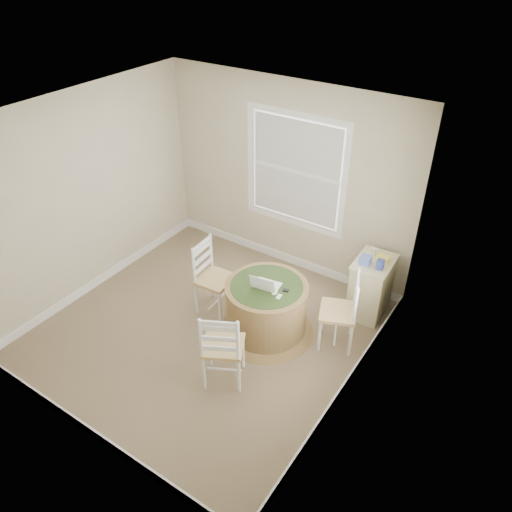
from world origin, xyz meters
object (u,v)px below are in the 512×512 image
Objects in this scene: chair_left at (215,279)px; laptop at (266,285)px; round_table at (266,307)px; chair_near at (223,345)px; corner_chest at (370,287)px; chair_right at (338,311)px.

laptop is at bearing -95.59° from chair_left.
laptop reaches higher than round_table.
corner_chest is (0.85, 1.89, -0.09)m from chair_near.
round_table is 1.34m from corner_chest.
round_table is 1.20× the size of chair_left.
chair_near is at bearing -97.54° from round_table.
laptop is (-0.77, -0.30, 0.24)m from chair_right.
round_table is at bearing -93.33° from laptop.
chair_right is 2.85× the size of laptop.
chair_right reaches higher than laptop.
chair_left is 2.85× the size of laptop.
laptop is 0.43× the size of corner_chest.
laptop is at bearing -116.59° from chair_near.
laptop is at bearing -93.74° from round_table.
chair_near is 1.23× the size of corner_chest.
chair_left is 1.00× the size of chair_right.
chair_right is (0.78, 0.28, 0.10)m from round_table.
round_table is 0.75m from chair_left.
chair_left is at bearing -76.54° from chair_near.
chair_left reaches higher than round_table.
chair_right is at bearing -151.16° from chair_near.
chair_left is 1.16m from chair_near.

